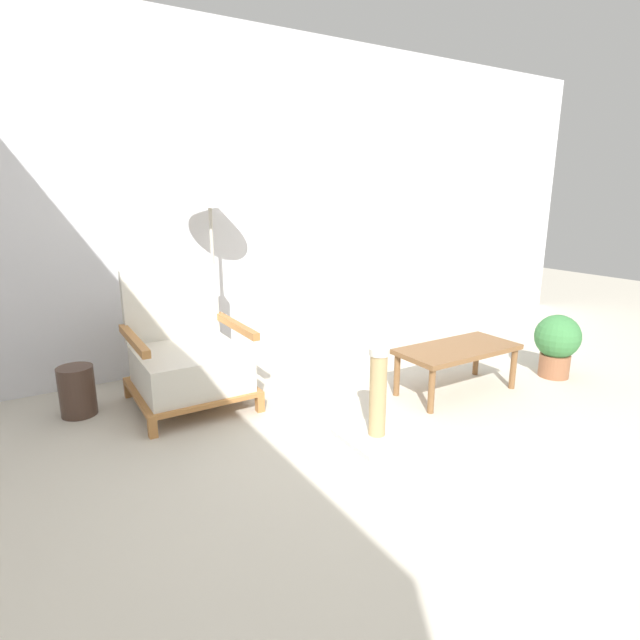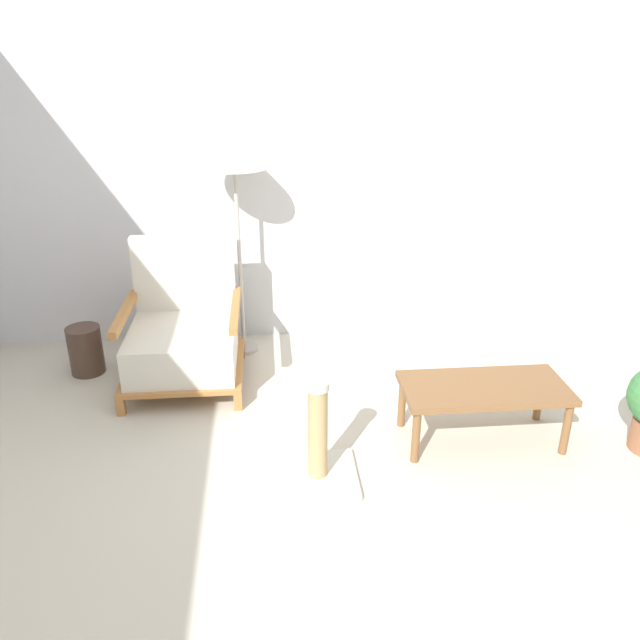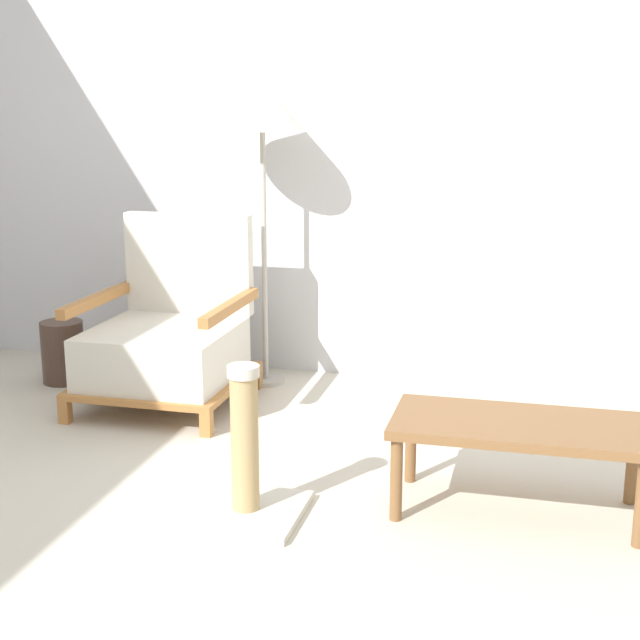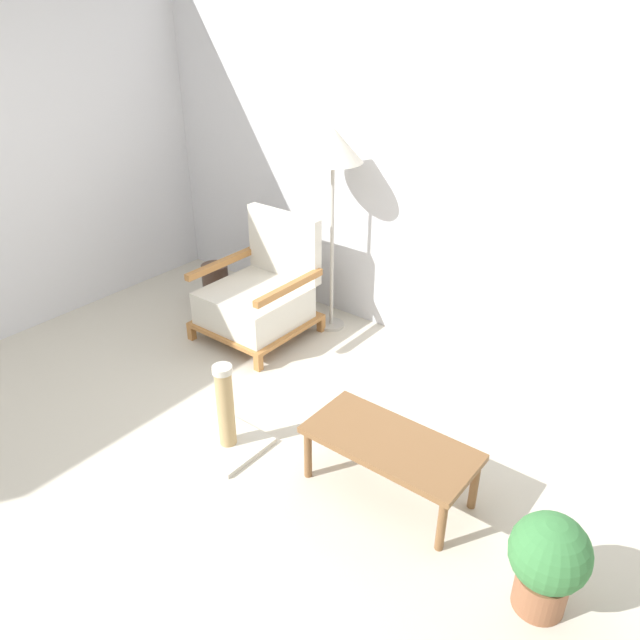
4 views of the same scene
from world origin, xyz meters
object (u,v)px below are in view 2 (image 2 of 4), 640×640
object	(u,v)px
armchair	(184,336)
coffee_table	(484,392)
floor_lamp	(234,157)
scratching_post	(318,451)
vase	(86,350)

from	to	relation	value
armchair	coffee_table	bearing A→B (deg)	-26.15
floor_lamp	coffee_table	distance (m)	2.15
floor_lamp	scratching_post	bearing A→B (deg)	-75.09
armchair	floor_lamp	world-z (taller)	floor_lamp
floor_lamp	coffee_table	bearing A→B (deg)	-43.21
coffee_table	floor_lamp	bearing A→B (deg)	136.79
vase	scratching_post	xyz separation A→B (m)	(1.46, -1.29, 0.00)
floor_lamp	vase	bearing A→B (deg)	-166.71
floor_lamp	armchair	bearing A→B (deg)	-130.90
coffee_table	scratching_post	bearing A→B (deg)	-163.67
floor_lamp	coffee_table	size ratio (longest dim) A/B	1.73
armchair	coffee_table	size ratio (longest dim) A/B	1.01
floor_lamp	vase	distance (m)	1.63
coffee_table	vase	size ratio (longest dim) A/B	2.73
coffee_table	scratching_post	size ratio (longest dim) A/B	1.60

